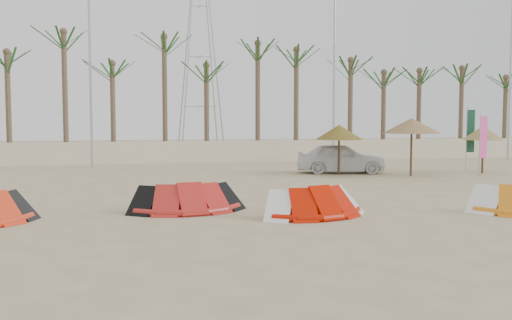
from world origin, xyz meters
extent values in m
plane|color=tan|center=(0.00, 0.00, 0.00)|extent=(120.00, 120.00, 0.00)
cube|color=beige|center=(0.00, 22.00, 0.65)|extent=(60.00, 0.30, 1.30)
cylinder|color=brown|center=(-4.00, 23.50, 3.25)|extent=(0.32, 0.32, 6.50)
ellipsoid|color=#194719|center=(-4.00, 23.50, 6.50)|extent=(4.00, 4.00, 2.40)
cylinder|color=brown|center=(6.00, 23.50, 3.25)|extent=(0.32, 0.32, 6.50)
ellipsoid|color=#194719|center=(6.00, 23.50, 6.50)|extent=(4.00, 4.00, 2.40)
cylinder|color=brown|center=(16.00, 23.50, 3.25)|extent=(0.32, 0.32, 6.50)
ellipsoid|color=#194719|center=(16.00, 23.50, 6.50)|extent=(4.00, 4.00, 2.40)
cylinder|color=#A5A8AD|center=(-6.00, 20.00, 5.50)|extent=(0.14, 0.14, 11.00)
cylinder|color=#A5A8AD|center=(8.00, 20.00, 5.50)|extent=(0.14, 0.14, 11.00)
cylinder|color=#A5A8AD|center=(20.00, 20.00, 5.50)|extent=(0.14, 0.14, 11.00)
cube|color=black|center=(-6.69, 3.10, 0.25)|extent=(1.04, 1.25, 0.40)
cylinder|color=#B01F1A|center=(-2.49, 3.86, 0.10)|extent=(2.94, 0.60, 0.20)
cube|color=black|center=(-3.82, 3.96, 0.25)|extent=(0.75, 1.17, 0.40)
cube|color=black|center=(-1.17, 3.96, 0.25)|extent=(0.75, 1.17, 0.40)
cylinder|color=#B91200|center=(0.84, 2.28, 0.10)|extent=(2.68, 0.94, 0.20)
cube|color=white|center=(-0.39, 2.38, 0.25)|extent=(0.88, 1.22, 0.40)
cube|color=white|center=(2.07, 2.38, 0.25)|extent=(0.88, 1.22, 0.40)
cube|color=white|center=(5.55, 1.54, 0.25)|extent=(0.87, 1.22, 0.40)
cylinder|color=#4C331E|center=(5.68, 13.13, 1.14)|extent=(0.10, 0.10, 2.27)
cone|color=brown|center=(5.68, 13.13, 2.02)|extent=(2.25, 2.25, 0.70)
cylinder|color=#4C331E|center=(8.67, 11.69, 1.29)|extent=(0.10, 0.10, 2.59)
cone|color=#99764A|center=(8.67, 11.69, 2.34)|extent=(2.65, 2.65, 0.70)
cylinder|color=#4C331E|center=(12.82, 12.29, 1.11)|extent=(0.10, 0.10, 2.23)
cone|color=#A48D4F|center=(12.82, 12.29, 1.98)|extent=(1.98, 1.98, 0.70)
cylinder|color=#A5A8AD|center=(11.56, 10.70, 1.46)|extent=(0.04, 0.04, 2.93)
cube|color=#FF48AC|center=(11.78, 10.70, 1.82)|extent=(0.42, 0.10, 1.90)
cylinder|color=#A5A8AD|center=(12.53, 13.24, 1.64)|extent=(0.04, 0.04, 3.29)
cube|color=#15412E|center=(12.75, 13.24, 2.04)|extent=(0.42, 0.05, 2.14)
imported|color=white|center=(6.07, 13.85, 0.74)|extent=(4.62, 2.82, 1.47)
camera|label=1|loc=(-4.20, -12.31, 2.67)|focal=40.00mm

